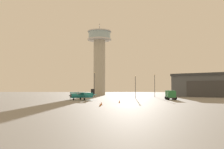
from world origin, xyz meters
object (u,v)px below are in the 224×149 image
light_post_east (95,82)px  traffic_cone_mid_apron (100,105)px  control_tower (99,55)px  airplane_teal (82,95)px  light_post_north (135,84)px  truck_box_green (170,94)px  traffic_cone_near_left (101,104)px  light_post_west (155,84)px  traffic_cone_near_right (119,101)px

light_post_east → traffic_cone_mid_apron: size_ratio=16.72×
control_tower → airplane_teal: control_tower is taller
light_post_north → truck_box_green: bearing=-50.0°
airplane_teal → control_tower: bearing=-127.3°
airplane_teal → traffic_cone_near_left: bearing=71.3°
light_post_west → traffic_cone_near_right: 42.92m
control_tower → traffic_cone_near_left: (9.82, -77.73, -20.21)m
light_post_east → traffic_cone_near_left: light_post_east is taller
truck_box_green → light_post_west: light_post_west is taller
light_post_west → light_post_east: bearing=-175.7°
light_post_west → light_post_north: 13.06m
traffic_cone_near_left → airplane_teal: bearing=110.4°
control_tower → truck_box_green: control_tower is taller
traffic_cone_near_left → traffic_cone_near_right: traffic_cone_near_right is taller
control_tower → traffic_cone_mid_apron: control_tower is taller
traffic_cone_near_left → traffic_cone_mid_apron: 3.00m
light_post_west → truck_box_green: bearing=-83.7°
truck_box_green → light_post_east: (-26.27, 21.02, 4.23)m
light_post_north → traffic_cone_near_right: size_ratio=11.65×
control_tower → truck_box_green: size_ratio=5.87×
traffic_cone_near_left → control_tower: bearing=97.2°
traffic_cone_near_right → traffic_cone_mid_apron: (-3.19, -11.84, -0.05)m
traffic_cone_mid_apron → traffic_cone_near_left: bearing=91.8°
control_tower → light_post_east: control_tower is taller
light_post_north → control_tower: bearing=114.6°
airplane_teal → light_post_west: bearing=-169.7°
truck_box_green → traffic_cone_mid_apron: 34.91m
light_post_north → traffic_cone_mid_apron: size_ratio=13.62×
truck_box_green → traffic_cone_near_right: (-14.85, -18.02, -1.27)m
traffic_cone_near_left → traffic_cone_mid_apron: size_ratio=1.13×
airplane_teal → traffic_cone_mid_apron: (8.25, -24.96, -1.23)m
traffic_cone_mid_apron → airplane_teal: bearing=108.3°
light_post_north → traffic_cone_mid_apron: light_post_north is taller
control_tower → airplane_teal: size_ratio=3.89×
light_post_west → light_post_east: light_post_east is taller
traffic_cone_near_right → control_tower: bearing=100.8°
airplane_teal → light_post_north: (15.92, 17.27, 3.36)m
control_tower → light_post_east: size_ratio=3.73×
truck_box_green → traffic_cone_mid_apron: (-18.03, -29.87, -1.32)m
light_post_east → light_post_north: 18.14m
control_tower → traffic_cone_near_right: bearing=-79.2°
control_tower → traffic_cone_mid_apron: 83.81m
light_post_east → traffic_cone_mid_apron: 51.85m
truck_box_green → traffic_cone_near_left: bearing=-33.4°
truck_box_green → light_post_west: 23.22m
light_post_north → traffic_cone_near_left: 40.25m
traffic_cone_near_left → truck_box_green: bearing=56.0°
control_tower → airplane_teal: 58.94m
light_post_north → traffic_cone_near_left: light_post_north is taller
light_post_north → light_post_east: bearing=151.4°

